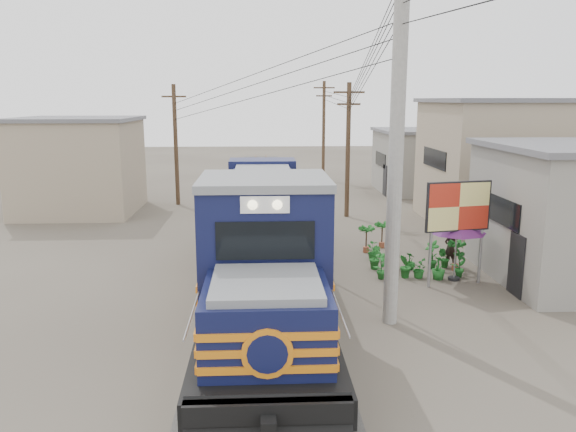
{
  "coord_description": "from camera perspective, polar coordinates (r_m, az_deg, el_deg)",
  "views": [
    {
      "loc": [
        -0.1,
        -15.18,
        6.14
      ],
      "look_at": [
        0.85,
        3.71,
        2.2
      ],
      "focal_mm": 35.0,
      "sensor_mm": 36.0,
      "label": 1
    }
  ],
  "objects": [
    {
      "name": "ground",
      "position": [
        16.38,
        -2.36,
        -10.27
      ],
      "size": [
        120.0,
        120.0,
        0.0
      ],
      "primitive_type": "plane",
      "color": "#473F35",
      "rests_on": "ground"
    },
    {
      "name": "ballast",
      "position": [
        25.9,
        -2.57,
        -1.78
      ],
      "size": [
        3.6,
        70.0,
        0.16
      ],
      "primitive_type": "cube",
      "color": "#595651",
      "rests_on": "ground"
    },
    {
      "name": "track",
      "position": [
        25.86,
        -2.58,
        -1.39
      ],
      "size": [
        1.15,
        70.0,
        0.12
      ],
      "color": "#51331E",
      "rests_on": "ground"
    },
    {
      "name": "locomotive",
      "position": [
        17.64,
        -2.47,
        -2.43
      ],
      "size": [
        3.12,
        16.98,
        4.21
      ],
      "color": "black",
      "rests_on": "ground"
    },
    {
      "name": "utility_pole_main",
      "position": [
        15.16,
        10.96,
        7.24
      ],
      "size": [
        0.4,
        0.4,
        10.0
      ],
      "color": "#9E9B93",
      "rests_on": "ground"
    },
    {
      "name": "wooden_pole_mid",
      "position": [
        29.64,
        6.11,
        6.93
      ],
      "size": [
        1.6,
        0.24,
        7.0
      ],
      "color": "#4C3826",
      "rests_on": "ground"
    },
    {
      "name": "wooden_pole_far",
      "position": [
        43.51,
        3.64,
        8.83
      ],
      "size": [
        1.6,
        0.24,
        7.5
      ],
      "color": "#4C3826",
      "rests_on": "ground"
    },
    {
      "name": "wooden_pole_left",
      "position": [
        33.63,
        -11.34,
        7.34
      ],
      "size": [
        1.6,
        0.24,
        7.0
      ],
      "color": "#4C3826",
      "rests_on": "ground"
    },
    {
      "name": "power_lines",
      "position": [
        23.72,
        -3.08,
        15.19
      ],
      "size": [
        9.65,
        19.0,
        3.3
      ],
      "color": "black",
      "rests_on": "ground"
    },
    {
      "name": "shophouse_mid",
      "position": [
        30.11,
        21.97,
        5.14
      ],
      "size": [
        8.4,
        7.35,
        6.2
      ],
      "color": "gray",
      "rests_on": "ground"
    },
    {
      "name": "shophouse_back",
      "position": [
        39.01,
        13.74,
        5.5
      ],
      "size": [
        6.3,
        6.3,
        4.2
      ],
      "color": "gray",
      "rests_on": "ground"
    },
    {
      "name": "shophouse_left",
      "position": [
        32.91,
        -20.44,
        4.87
      ],
      "size": [
        6.3,
        6.3,
        5.2
      ],
      "color": "gray",
      "rests_on": "ground"
    },
    {
      "name": "billboard",
      "position": [
        19.24,
        16.92,
        0.67
      ],
      "size": [
        2.27,
        0.55,
        3.53
      ],
      "rotation": [
        0.0,
        0.0,
        0.19
      ],
      "color": "#99999E",
      "rests_on": "ground"
    },
    {
      "name": "market_umbrella",
      "position": [
        19.92,
        16.8,
        -0.98
      ],
      "size": [
        2.25,
        2.25,
        2.18
      ],
      "rotation": [
        0.0,
        0.0,
        -0.15
      ],
      "color": "black",
      "rests_on": "ground"
    },
    {
      "name": "vendor",
      "position": [
        21.89,
        16.17,
        -3.01
      ],
      "size": [
        0.63,
        0.53,
        1.47
      ],
      "primitive_type": "imported",
      "rotation": [
        0.0,
        0.0,
        3.54
      ],
      "color": "black",
      "rests_on": "ground"
    },
    {
      "name": "plant_nursery",
      "position": [
        20.81,
        12.19,
        -4.45
      ],
      "size": [
        3.43,
        3.18,
        1.07
      ],
      "color": "#1C6220",
      "rests_on": "ground"
    }
  ]
}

